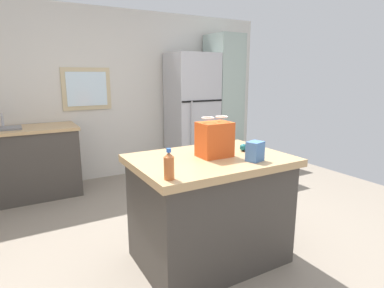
{
  "coord_description": "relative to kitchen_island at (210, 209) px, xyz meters",
  "views": [
    {
      "loc": [
        -1.35,
        -2.17,
        1.57
      ],
      "look_at": [
        0.01,
        0.22,
        0.96
      ],
      "focal_mm": 29.51,
      "sensor_mm": 36.0,
      "label": 1
    }
  ],
  "objects": [
    {
      "name": "ground",
      "position": [
        -0.01,
        0.08,
        -0.46
      ],
      "size": [
        6.35,
        6.35,
        0.0
      ],
      "primitive_type": "plane",
      "color": "gray"
    },
    {
      "name": "back_wall",
      "position": [
        -0.01,
        2.73,
        0.8
      ],
      "size": [
        5.19,
        0.13,
        2.51
      ],
      "color": "silver",
      "rests_on": "ground"
    },
    {
      "name": "kitchen_island",
      "position": [
        0.0,
        0.0,
        0.0
      ],
      "size": [
        1.25,
        0.9,
        0.91
      ],
      "color": "#423D38",
      "rests_on": "ground"
    },
    {
      "name": "refrigerator",
      "position": [
        1.15,
        2.33,
        0.49
      ],
      "size": [
        0.72,
        0.68,
        1.89
      ],
      "color": "#B7B7BC",
      "rests_on": "ground"
    },
    {
      "name": "tall_cabinet",
      "position": [
        1.76,
        2.33,
        0.64
      ],
      "size": [
        0.46,
        0.6,
        2.2
      ],
      "color": "#9EB2A8",
      "rests_on": "ground"
    },
    {
      "name": "sink_counter",
      "position": [
        -1.3,
        2.34,
        0.01
      ],
      "size": [
        1.31,
        0.65,
        1.1
      ],
      "color": "#423D38",
      "rests_on": "ground"
    },
    {
      "name": "shopping_bag",
      "position": [
        0.04,
        -0.0,
        0.6
      ],
      "size": [
        0.26,
        0.2,
        0.33
      ],
      "color": "#DB511E",
      "rests_on": "kitchen_island"
    },
    {
      "name": "small_box",
      "position": [
        0.24,
        -0.27,
        0.53
      ],
      "size": [
        0.15,
        0.13,
        0.15
      ],
      "primitive_type": "cube",
      "rotation": [
        0.0,
        0.0,
        0.29
      ],
      "color": "#4775B7",
      "rests_on": "kitchen_island"
    },
    {
      "name": "bottle",
      "position": [
        -0.53,
        -0.34,
        0.54
      ],
      "size": [
        0.07,
        0.07,
        0.2
      ],
      "color": "#C66633",
      "rests_on": "kitchen_island"
    },
    {
      "name": "ear_defenders",
      "position": [
        0.42,
        -0.01,
        0.47
      ],
      "size": [
        0.21,
        0.21,
        0.06
      ],
      "color": "black",
      "rests_on": "kitchen_island"
    }
  ]
}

